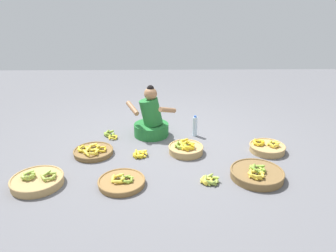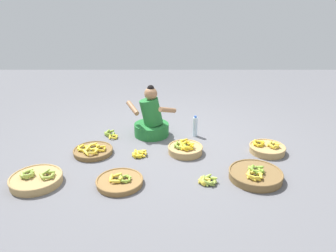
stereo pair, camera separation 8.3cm
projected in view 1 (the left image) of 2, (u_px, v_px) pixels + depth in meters
The scene contains 12 objects.
ground_plane at pixel (168, 143), 4.50m from camera, with size 10.00×10.00×0.00m, color slate.
vendor_woman_front at pixel (151, 120), 4.68m from camera, with size 0.75×0.53×0.78m.
banana_basket_front_left at pixel (257, 174), 3.61m from camera, with size 0.61×0.61×0.17m.
banana_basket_front_center at pixel (267, 147), 4.25m from camera, with size 0.48×0.48×0.16m.
banana_basket_back_left at pixel (93, 151), 4.17m from camera, with size 0.52×0.52×0.14m.
banana_basket_back_right at pixel (122, 182), 3.49m from camera, with size 0.53×0.53×0.13m.
banana_basket_back_center at pixel (186, 148), 4.20m from camera, with size 0.47×0.47×0.17m.
banana_basket_near_bicycle at pixel (37, 180), 3.48m from camera, with size 0.58×0.58×0.16m.
loose_bananas_front_right at pixel (140, 154), 4.13m from camera, with size 0.22×0.23×0.08m.
loose_bananas_mid_left at pixel (110, 135), 4.71m from camera, with size 0.24×0.28×0.09m.
loose_bananas_mid_right at pixel (210, 180), 3.53m from camera, with size 0.25×0.22×0.09m.
water_bottle at pixel (195, 126), 4.70m from camera, with size 0.07×0.07×0.32m.
Camera 1 is at (-0.08, -4.07, 1.93)m, focal length 33.58 mm.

